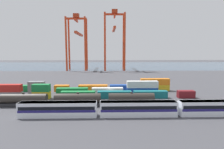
# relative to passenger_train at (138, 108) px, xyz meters

# --- Properties ---
(ground_plane) EXTENTS (420.00, 420.00, 0.00)m
(ground_plane) POSITION_rel_passenger_train_xyz_m (-7.01, 63.93, -2.14)
(ground_plane) COLOR #424247
(harbour_water) EXTENTS (400.00, 110.00, 0.01)m
(harbour_water) POSITION_rel_passenger_train_xyz_m (-7.01, 163.86, -2.14)
(harbour_water) COLOR #384C60
(harbour_water) RESTS_ON ground_plane
(passenger_train) EXTENTS (61.94, 3.14, 3.90)m
(passenger_train) POSITION_rel_passenger_train_xyz_m (0.00, 0.00, 0.00)
(passenger_train) COLOR silver
(passenger_train) RESTS_ON ground_plane
(freight_tank_row) EXTENTS (47.49, 2.81, 4.27)m
(freight_tank_row) POSITION_rel_passenger_train_xyz_m (-17.27, 9.64, -0.14)
(freight_tank_row) COLOR #232326
(freight_tank_row) RESTS_ON ground_plane
(shipping_container_0) EXTENTS (12.10, 2.44, 2.60)m
(shipping_container_0) POSITION_rel_passenger_train_xyz_m (-44.56, 18.85, -0.84)
(shipping_container_0) COLOR slate
(shipping_container_0) RESTS_ON ground_plane
(shipping_container_1) EXTENTS (12.10, 2.44, 2.60)m
(shipping_container_1) POSITION_rel_passenger_train_xyz_m (-44.56, 18.85, 1.76)
(shipping_container_1) COLOR #AD211C
(shipping_container_1) RESTS_ON shipping_container_0
(shipping_container_2) EXTENTS (6.04, 2.44, 2.60)m
(shipping_container_2) POSITION_rel_passenger_train_xyz_m (-31.55, 18.85, -0.84)
(shipping_container_2) COLOR gold
(shipping_container_2) RESTS_ON ground_plane
(shipping_container_3) EXTENTS (6.04, 2.44, 2.60)m
(shipping_container_3) POSITION_rel_passenger_train_xyz_m (-31.55, 18.85, 1.76)
(shipping_container_3) COLOR #197538
(shipping_container_3) RESTS_ON shipping_container_2
(shipping_container_4) EXTENTS (12.10, 2.44, 2.60)m
(shipping_container_4) POSITION_rel_passenger_train_xyz_m (-18.54, 18.85, -0.84)
(shipping_container_4) COLOR #197538
(shipping_container_4) RESTS_ON ground_plane
(shipping_container_5) EXTENTS (12.10, 2.44, 2.60)m
(shipping_container_5) POSITION_rel_passenger_train_xyz_m (-5.53, 18.85, -0.84)
(shipping_container_5) COLOR #146066
(shipping_container_5) RESTS_ON ground_plane
(shipping_container_6) EXTENTS (12.10, 2.44, 2.60)m
(shipping_container_6) POSITION_rel_passenger_train_xyz_m (7.48, 18.85, -0.84)
(shipping_container_6) COLOR #146066
(shipping_container_6) RESTS_ON ground_plane
(shipping_container_7) EXTENTS (6.04, 2.44, 2.60)m
(shipping_container_7) POSITION_rel_passenger_train_xyz_m (20.50, 18.85, -0.84)
(shipping_container_7) COLOR maroon
(shipping_container_7) RESTS_ON ground_plane
(shipping_container_8) EXTENTS (6.04, 2.44, 2.60)m
(shipping_container_8) POSITION_rel_passenger_train_xyz_m (-35.42, 25.00, -0.84)
(shipping_container_8) COLOR slate
(shipping_container_8) RESTS_ON ground_plane
(shipping_container_9) EXTENTS (6.04, 2.44, 2.60)m
(shipping_container_9) POSITION_rel_passenger_train_xyz_m (-35.42, 25.00, 1.76)
(shipping_container_9) COLOR slate
(shipping_container_9) RESTS_ON shipping_container_8
(shipping_container_10) EXTENTS (12.10, 2.44, 2.60)m
(shipping_container_10) POSITION_rel_passenger_train_xyz_m (-21.73, 25.00, -0.84)
(shipping_container_10) COLOR #197538
(shipping_container_10) RESTS_ON ground_plane
(shipping_container_11) EXTENTS (12.10, 2.44, 2.60)m
(shipping_container_11) POSITION_rel_passenger_train_xyz_m (-8.04, 25.00, -0.84)
(shipping_container_11) COLOR silver
(shipping_container_11) RESTS_ON ground_plane
(shipping_container_12) EXTENTS (12.10, 2.44, 2.60)m
(shipping_container_12) POSITION_rel_passenger_train_xyz_m (5.65, 25.00, -0.84)
(shipping_container_12) COLOR #1C4299
(shipping_container_12) RESTS_ON ground_plane
(shipping_container_13) EXTENTS (12.10, 2.44, 2.60)m
(shipping_container_13) POSITION_rel_passenger_train_xyz_m (5.65, 25.00, 1.76)
(shipping_container_13) COLOR silver
(shipping_container_13) RESTS_ON shipping_container_12
(shipping_container_14) EXTENTS (12.10, 2.44, 2.60)m
(shipping_container_14) POSITION_rel_passenger_train_xyz_m (-40.32, 31.14, -0.84)
(shipping_container_14) COLOR #197538
(shipping_container_14) RESTS_ON ground_plane
(shipping_container_15) EXTENTS (6.04, 2.44, 2.60)m
(shipping_container_15) POSITION_rel_passenger_train_xyz_m (-27.20, 31.14, -0.84)
(shipping_container_15) COLOR orange
(shipping_container_15) RESTS_ON ground_plane
(shipping_container_16) EXTENTS (12.10, 2.44, 2.60)m
(shipping_container_16) POSITION_rel_passenger_train_xyz_m (-14.08, 31.14, -0.84)
(shipping_container_16) COLOR orange
(shipping_container_16) RESTS_ON ground_plane
(shipping_container_17) EXTENTS (12.10, 2.44, 2.60)m
(shipping_container_17) POSITION_rel_passenger_train_xyz_m (-0.97, 31.14, -0.84)
(shipping_container_17) COLOR #1C4299
(shipping_container_17) RESTS_ON ground_plane
(shipping_container_18) EXTENTS (12.10, 2.44, 2.60)m
(shipping_container_18) POSITION_rel_passenger_train_xyz_m (12.15, 31.14, -0.84)
(shipping_container_18) COLOR gold
(shipping_container_18) RESTS_ON ground_plane
(shipping_container_19) EXTENTS (12.10, 2.44, 2.60)m
(shipping_container_19) POSITION_rel_passenger_train_xyz_m (12.15, 31.14, 1.76)
(shipping_container_19) COLOR orange
(shipping_container_19) RESTS_ON shipping_container_18
(gantry_crane_west) EXTENTS (17.11, 41.95, 47.21)m
(gantry_crane_west) POSITION_rel_passenger_train_xyz_m (-33.75, 120.43, 26.11)
(gantry_crane_west) COLOR red
(gantry_crane_west) RESTS_ON ground_plane
(gantry_crane_central) EXTENTS (17.93, 37.70, 50.80)m
(gantry_crane_central) POSITION_rel_passenger_train_xyz_m (-1.68, 119.60, 28.35)
(gantry_crane_central) COLOR red
(gantry_crane_central) RESTS_ON ground_plane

